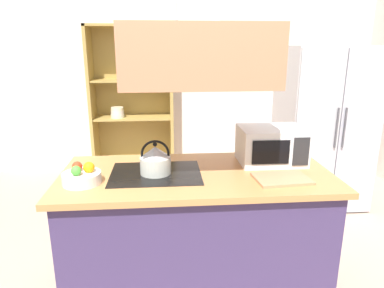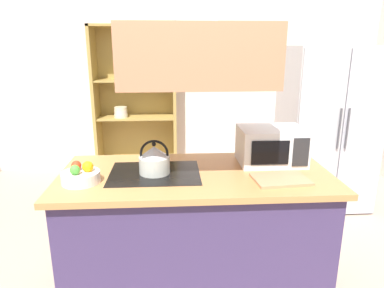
{
  "view_description": "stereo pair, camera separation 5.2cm",
  "coord_description": "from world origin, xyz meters",
  "px_view_note": "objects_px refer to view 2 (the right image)",
  "views": [
    {
      "loc": [
        0.01,
        -1.88,
        1.73
      ],
      "look_at": [
        0.23,
        0.65,
        1.0
      ],
      "focal_mm": 32.37,
      "sensor_mm": 36.0,
      "label": 1
    },
    {
      "loc": [
        0.06,
        -1.89,
        1.73
      ],
      "look_at": [
        0.23,
        0.65,
        1.0
      ],
      "focal_mm": 32.37,
      "sensor_mm": 36.0,
      "label": 2
    }
  ],
  "objects_px": {
    "cutting_board": "(280,179)",
    "fruit_bowl": "(81,176)",
    "refrigerator": "(325,128)",
    "kettle": "(154,160)",
    "microwave": "(271,146)",
    "dish_cabinet": "(136,110)"
  },
  "relations": [
    {
      "from": "microwave",
      "to": "dish_cabinet",
      "type": "bearing_deg",
      "value": 117.16
    },
    {
      "from": "dish_cabinet",
      "to": "fruit_bowl",
      "type": "bearing_deg",
      "value": -92.19
    },
    {
      "from": "kettle",
      "to": "microwave",
      "type": "xyz_separation_m",
      "value": [
        0.83,
        0.17,
        0.03
      ]
    },
    {
      "from": "kettle",
      "to": "microwave",
      "type": "bearing_deg",
      "value": 11.27
    },
    {
      "from": "refrigerator",
      "to": "fruit_bowl",
      "type": "xyz_separation_m",
      "value": [
        -2.24,
        -1.5,
        0.08
      ]
    },
    {
      "from": "dish_cabinet",
      "to": "microwave",
      "type": "distance_m",
      "value": 2.61
    },
    {
      "from": "refrigerator",
      "to": "kettle",
      "type": "bearing_deg",
      "value": -142.6
    },
    {
      "from": "dish_cabinet",
      "to": "microwave",
      "type": "xyz_separation_m",
      "value": [
        1.19,
        -2.32,
        0.15
      ]
    },
    {
      "from": "fruit_bowl",
      "to": "dish_cabinet",
      "type": "bearing_deg",
      "value": 87.81
    },
    {
      "from": "microwave",
      "to": "fruit_bowl",
      "type": "distance_m",
      "value": 1.33
    },
    {
      "from": "dish_cabinet",
      "to": "kettle",
      "type": "bearing_deg",
      "value": -81.9
    },
    {
      "from": "dish_cabinet",
      "to": "kettle",
      "type": "relative_size",
      "value": 8.64
    },
    {
      "from": "kettle",
      "to": "microwave",
      "type": "relative_size",
      "value": 0.5
    },
    {
      "from": "cutting_board",
      "to": "fruit_bowl",
      "type": "height_order",
      "value": "fruit_bowl"
    },
    {
      "from": "fruit_bowl",
      "to": "refrigerator",
      "type": "bearing_deg",
      "value": 33.79
    },
    {
      "from": "refrigerator",
      "to": "fruit_bowl",
      "type": "relative_size",
      "value": 7.25
    },
    {
      "from": "dish_cabinet",
      "to": "cutting_board",
      "type": "distance_m",
      "value": 2.91
    },
    {
      "from": "refrigerator",
      "to": "cutting_board",
      "type": "height_order",
      "value": "refrigerator"
    },
    {
      "from": "refrigerator",
      "to": "kettle",
      "type": "height_order",
      "value": "refrigerator"
    },
    {
      "from": "kettle",
      "to": "fruit_bowl",
      "type": "xyz_separation_m",
      "value": [
        -0.45,
        -0.13,
        -0.05
      ]
    },
    {
      "from": "cutting_board",
      "to": "fruit_bowl",
      "type": "distance_m",
      "value": 1.26
    },
    {
      "from": "refrigerator",
      "to": "cutting_board",
      "type": "xyz_separation_m",
      "value": [
        -0.99,
        -1.55,
        0.05
      ]
    }
  ]
}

